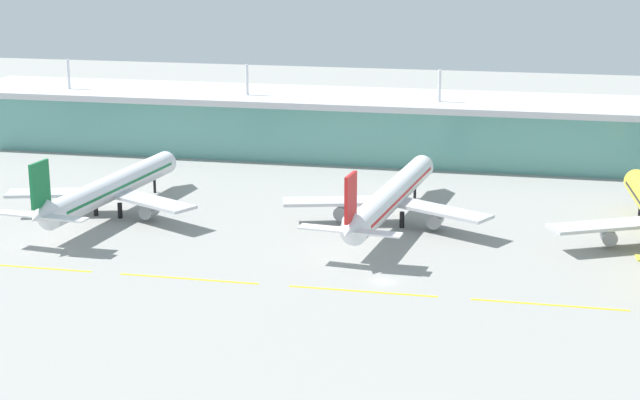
% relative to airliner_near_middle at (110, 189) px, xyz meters
% --- Properties ---
extents(ground_plane, '(600.00, 600.00, 0.00)m').
position_rel_airliner_near_middle_xyz_m(ground_plane, '(69.55, -33.05, -6.45)').
color(ground_plane, gray).
extents(terminal_building, '(288.00, 34.00, 26.87)m').
position_rel_airliner_near_middle_xyz_m(terminal_building, '(69.55, 75.79, 2.69)').
color(terminal_building, '#5B9E93').
rests_on(terminal_building, ground).
extents(airliner_near_middle, '(48.50, 65.55, 18.90)m').
position_rel_airliner_near_middle_xyz_m(airliner_near_middle, '(0.00, 0.00, 0.00)').
color(airliner_near_middle, silver).
rests_on(airliner_near_middle, ground).
extents(airliner_center, '(48.49, 71.82, 18.90)m').
position_rel_airliner_near_middle_xyz_m(airliner_center, '(65.14, 5.91, 0.01)').
color(airliner_center, white).
rests_on(airliner_center, ground).
extents(taxiway_stripe_west, '(28.00, 0.70, 0.04)m').
position_rel_airliner_near_middle_xyz_m(taxiway_stripe_west, '(-1.45, -39.26, -6.43)').
color(taxiway_stripe_west, yellow).
rests_on(taxiway_stripe_west, ground).
extents(taxiway_stripe_mid_west, '(28.00, 0.70, 0.04)m').
position_rel_airliner_near_middle_xyz_m(taxiway_stripe_mid_west, '(32.55, -39.26, -6.43)').
color(taxiway_stripe_mid_west, yellow).
rests_on(taxiway_stripe_mid_west, ground).
extents(taxiway_stripe_centre, '(28.00, 0.70, 0.04)m').
position_rel_airliner_near_middle_xyz_m(taxiway_stripe_centre, '(66.55, -39.26, -6.43)').
color(taxiway_stripe_centre, yellow).
rests_on(taxiway_stripe_centre, ground).
extents(taxiway_stripe_mid_east, '(28.00, 0.70, 0.04)m').
position_rel_airliner_near_middle_xyz_m(taxiway_stripe_mid_east, '(100.55, -39.26, -6.43)').
color(taxiway_stripe_mid_east, yellow).
rests_on(taxiway_stripe_mid_east, ground).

